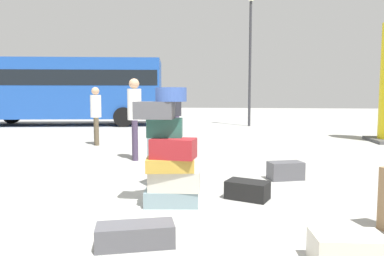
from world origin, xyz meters
The scene contains 12 objects.
ground_plane centered at (0.00, 0.00, 0.00)m, with size 80.00×80.00×0.00m, color #9E9E99.
suitcase_tower centered at (0.31, 0.54, 0.62)m, with size 0.81×0.55×1.48m.
suitcase_charcoal_behind_tower centered at (1.93, 2.16, 0.15)m, with size 0.56×0.30×0.29m, color #4C4C51.
suitcase_cream_upright_blue centered at (2.06, -0.80, 0.13)m, with size 0.57×0.34×0.26m, color beige.
suitcase_slate_white_trunk centered at (-0.05, 1.50, 0.39)m, with size 0.22×0.34×0.78m, color gray.
suitcase_charcoal_right_side centered at (0.25, -0.69, 0.10)m, with size 0.71×0.28×0.21m, color #4C4C51.
suitcase_black_left_side centered at (1.29, 0.95, 0.12)m, with size 0.55×0.33×0.24m, color black.
person_bearded_onlooker centered at (-2.89, 5.67, 0.98)m, with size 0.30×0.31×1.64m.
person_tourist_with_camera centered at (-0.67, 6.19, 0.98)m, with size 0.30×0.32×1.64m.
person_passerby_in_red centered at (-1.09, 3.57, 1.05)m, with size 0.30×0.33×1.76m.
parked_bus centered at (-7.40, 12.21, 1.83)m, with size 9.74×4.27×3.15m.
lamp_post centered at (1.55, 12.84, 3.96)m, with size 0.36×0.36×6.06m.
Camera 1 is at (1.20, -3.67, 1.36)m, focal length 32.54 mm.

